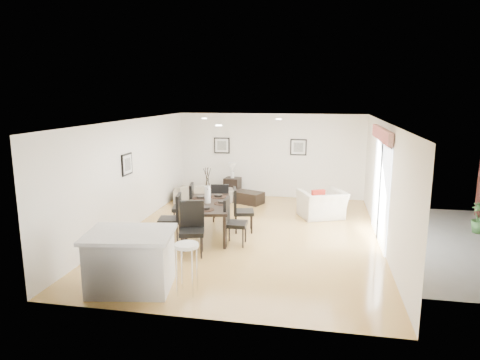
% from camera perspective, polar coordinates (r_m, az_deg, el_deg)
% --- Properties ---
extents(ground, '(8.00, 8.00, 0.00)m').
position_cam_1_polar(ground, '(10.33, 1.31, -7.29)').
color(ground, tan).
rests_on(ground, ground).
extents(wall_back, '(6.00, 0.04, 2.70)m').
position_cam_1_polar(wall_back, '(13.89, 4.06, 3.25)').
color(wall_back, white).
rests_on(wall_back, ground).
extents(wall_front, '(6.00, 0.04, 2.70)m').
position_cam_1_polar(wall_front, '(6.20, -4.76, -7.06)').
color(wall_front, white).
rests_on(wall_front, ground).
extents(wall_left, '(0.04, 8.00, 2.70)m').
position_cam_1_polar(wall_left, '(10.87, -14.45, 0.65)').
color(wall_left, white).
rests_on(wall_left, ground).
extents(wall_right, '(0.04, 8.00, 2.70)m').
position_cam_1_polar(wall_right, '(9.95, 18.65, -0.56)').
color(wall_right, white).
rests_on(wall_right, ground).
extents(ceiling, '(6.00, 8.00, 0.02)m').
position_cam_1_polar(ceiling, '(9.81, 1.39, 7.83)').
color(ceiling, white).
rests_on(ceiling, wall_back).
extents(sofa, '(1.98, 1.20, 0.54)m').
position_cam_1_polar(sofa, '(13.47, -4.89, -1.69)').
color(sofa, gray).
rests_on(sofa, ground).
extents(armchair, '(1.46, 1.38, 0.75)m').
position_cam_1_polar(armchair, '(11.82, 10.87, -3.20)').
color(armchair, beige).
rests_on(armchair, ground).
extents(courtyard_plant_b, '(0.49, 0.49, 0.73)m').
position_cam_1_polar(courtyard_plant_b, '(11.87, 29.35, -4.45)').
color(courtyard_plant_b, '#386129').
rests_on(courtyard_plant_b, ground).
extents(dining_table, '(1.32, 2.08, 0.80)m').
position_cam_1_polar(dining_table, '(10.08, -4.32, -3.51)').
color(dining_table, black).
rests_on(dining_table, ground).
extents(dining_chair_wnear, '(0.57, 0.57, 1.09)m').
position_cam_1_polar(dining_chair_wnear, '(9.88, -8.82, -4.61)').
color(dining_chair_wnear, black).
rests_on(dining_chair_wnear, ground).
extents(dining_chair_wfar, '(0.59, 0.59, 1.12)m').
position_cam_1_polar(dining_chair_wfar, '(10.76, -7.10, -3.13)').
color(dining_chair_wfar, black).
rests_on(dining_chair_wfar, ground).
extents(dining_chair_enear, '(0.49, 0.49, 1.06)m').
position_cam_1_polar(dining_chair_enear, '(9.51, -1.09, -5.19)').
color(dining_chair_enear, black).
rests_on(dining_chair_enear, ground).
extents(dining_chair_efar, '(0.58, 0.58, 1.08)m').
position_cam_1_polar(dining_chair_efar, '(10.40, -0.02, -3.69)').
color(dining_chair_efar, black).
rests_on(dining_chair_efar, ground).
extents(dining_chair_head, '(0.61, 0.61, 1.12)m').
position_cam_1_polar(dining_chair_head, '(9.02, -6.42, -5.98)').
color(dining_chair_head, black).
rests_on(dining_chair_head, ground).
extents(dining_chair_foot, '(0.53, 0.53, 1.02)m').
position_cam_1_polar(dining_chair_foot, '(11.24, -2.65, -2.72)').
color(dining_chair_foot, black).
rests_on(dining_chair_foot, ground).
extents(vase, '(1.02, 1.61, 0.85)m').
position_cam_1_polar(vase, '(9.99, -4.35, -1.27)').
color(vase, white).
rests_on(vase, dining_table).
extents(coffee_table, '(1.05, 0.86, 0.36)m').
position_cam_1_polar(coffee_table, '(13.18, 1.07, -2.34)').
color(coffee_table, black).
rests_on(coffee_table, ground).
extents(side_table, '(0.54, 0.54, 0.64)m').
position_cam_1_polar(side_table, '(13.93, -1.01, -1.00)').
color(side_table, black).
rests_on(side_table, ground).
extents(table_lamp, '(0.26, 0.26, 0.49)m').
position_cam_1_polar(table_lamp, '(13.81, -1.01, 1.58)').
color(table_lamp, white).
rests_on(table_lamp, side_table).
extents(cushion, '(0.38, 0.27, 0.36)m').
position_cam_1_polar(cushion, '(11.66, 10.38, -2.19)').
color(cushion, '#AC2216').
rests_on(cushion, armchair).
extents(kitchen_island, '(1.61, 1.34, 1.02)m').
position_cam_1_polar(kitchen_island, '(7.67, -14.36, -10.33)').
color(kitchen_island, silver).
rests_on(kitchen_island, ground).
extents(bar_stool, '(0.40, 0.40, 0.88)m').
position_cam_1_polar(bar_stool, '(7.23, -7.13, -9.36)').
color(bar_stool, white).
rests_on(bar_stool, ground).
extents(framed_print_back_left, '(0.52, 0.04, 0.52)m').
position_cam_1_polar(framed_print_back_left, '(14.10, -2.43, 4.62)').
color(framed_print_back_left, black).
rests_on(framed_print_back_left, wall_back).
extents(framed_print_back_right, '(0.52, 0.04, 0.52)m').
position_cam_1_polar(framed_print_back_right, '(13.75, 7.80, 4.35)').
color(framed_print_back_right, black).
rests_on(framed_print_back_right, wall_back).
extents(framed_print_left_wall, '(0.04, 0.52, 0.52)m').
position_cam_1_polar(framed_print_left_wall, '(10.63, -14.83, 2.04)').
color(framed_print_left_wall, black).
rests_on(framed_print_left_wall, wall_left).
extents(sliding_door, '(0.12, 2.70, 2.57)m').
position_cam_1_polar(sliding_door, '(10.18, 18.29, 1.53)').
color(sliding_door, white).
rests_on(sliding_door, wall_right).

